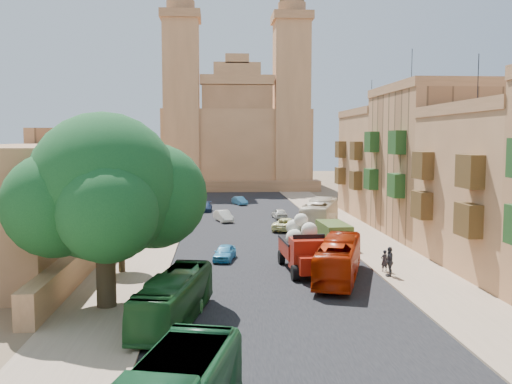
{
  "coord_description": "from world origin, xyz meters",
  "views": [
    {
      "loc": [
        -3.64,
        -26.09,
        8.87
      ],
      "look_at": [
        0.0,
        26.0,
        4.0
      ],
      "focal_mm": 40.0,
      "sensor_mm": 36.0,
      "label": 1
    }
  ],
  "objects": [
    {
      "name": "west_building_low",
      "position": [
        -18.0,
        18.0,
        4.2
      ],
      "size": [
        10.0,
        28.0,
        8.4
      ],
      "primitive_type": "cube",
      "color": "#946540",
      "rests_on": "ground"
    },
    {
      "name": "townhouse_d",
      "position": [
        15.95,
        39.0,
        6.16
      ],
      "size": [
        9.0,
        14.0,
        15.9
      ],
      "color": "#A7744B",
      "rests_on": "ground"
    },
    {
      "name": "car_white_a",
      "position": [
        -2.9,
        34.73,
        0.6
      ],
      "size": [
        2.26,
        3.86,
        1.2
      ],
      "primitive_type": "imported",
      "rotation": [
        0.0,
        0.0,
        0.29
      ],
      "color": "white",
      "rests_on": "ground"
    },
    {
      "name": "sidewalk_east",
      "position": [
        9.5,
        30.0,
        0.01
      ],
      "size": [
        5.0,
        140.0,
        0.01
      ],
      "primitive_type": "cube",
      "color": "#9C8066",
      "rests_on": "ground"
    },
    {
      "name": "townhouse_b",
      "position": [
        15.95,
        11.0,
        5.66
      ],
      "size": [
        9.0,
        14.0,
        14.9
      ],
      "color": "#A7744B",
      "rests_on": "ground"
    },
    {
      "name": "kerb_east",
      "position": [
        7.0,
        30.0,
        0.06
      ],
      "size": [
        0.25,
        140.0,
        0.12
      ],
      "primitive_type": "cube",
      "color": "#9C8066",
      "rests_on": "ground"
    },
    {
      "name": "car_cream",
      "position": [
        3.18,
        28.38,
        0.62
      ],
      "size": [
        3.58,
        4.87,
        1.23
      ],
      "primitive_type": "imported",
      "rotation": [
        0.0,
        0.0,
        2.75
      ],
      "color": "#EFEBA3",
      "rests_on": "ground"
    },
    {
      "name": "ground",
      "position": [
        0.0,
        0.0,
        0.0
      ],
      "size": [
        260.0,
        260.0,
        0.0
      ],
      "primitive_type": "plane",
      "color": "brown"
    },
    {
      "name": "ficus_tree",
      "position": [
        -9.41,
        4.01,
        6.08
      ],
      "size": [
        10.29,
        9.47,
        10.29
      ],
      "color": "#392D1C",
      "rests_on": "ground"
    },
    {
      "name": "car_dkblue",
      "position": [
        -5.0,
        43.64,
        0.54
      ],
      "size": [
        1.7,
        3.81,
        1.09
      ],
      "primitive_type": "imported",
      "rotation": [
        0.0,
        0.0,
        -0.05
      ],
      "color": "navy",
      "rests_on": "ground"
    },
    {
      "name": "west_building_mid",
      "position": [
        -18.0,
        44.0,
        5.0
      ],
      "size": [
        10.0,
        22.0,
        10.0
      ],
      "primitive_type": "cube",
      "color": "#B27B51",
      "rests_on": "ground"
    },
    {
      "name": "street_tree_c",
      "position": [
        -10.0,
        36.0,
        3.65
      ],
      "size": [
        3.54,
        3.54,
        5.44
      ],
      "color": "#392D1C",
      "rests_on": "ground"
    },
    {
      "name": "street_tree_a",
      "position": [
        -10.0,
        12.0,
        2.93
      ],
      "size": [
        2.86,
        2.86,
        4.4
      ],
      "color": "#392D1C",
      "rests_on": "ground"
    },
    {
      "name": "pedestrian_c",
      "position": [
        7.5,
        9.43,
        0.97
      ],
      "size": [
        0.61,
        1.19,
        1.95
      ],
      "primitive_type": "imported",
      "rotation": [
        0.0,
        0.0,
        4.59
      ],
      "color": "#3D3C3F",
      "rests_on": "ground"
    },
    {
      "name": "bus_cream_east",
      "position": [
        6.5,
        28.83,
        1.47
      ],
      "size": [
        5.58,
        10.81,
        2.94
      ],
      "primitive_type": "imported",
      "rotation": [
        0.0,
        0.0,
        2.83
      ],
      "color": "beige",
      "rests_on": "ground"
    },
    {
      "name": "olive_pickup",
      "position": [
        6.04,
        20.0,
        0.95
      ],
      "size": [
        2.36,
        4.81,
        1.94
      ],
      "color": "#425620",
      "rests_on": "ground"
    },
    {
      "name": "sidewalk_west",
      "position": [
        -9.5,
        30.0,
        0.01
      ],
      "size": [
        5.0,
        140.0,
        0.01
      ],
      "primitive_type": "cube",
      "color": "#9C8066",
      "rests_on": "ground"
    },
    {
      "name": "street_tree_b",
      "position": [
        -10.0,
        24.0,
        2.82
      ],
      "size": [
        2.75,
        2.75,
        4.23
      ],
      "color": "#392D1C",
      "rests_on": "ground"
    },
    {
      "name": "church",
      "position": [
        -0.0,
        78.61,
        9.52
      ],
      "size": [
        28.0,
        22.5,
        36.3
      ],
      "color": "#A7744B",
      "rests_on": "ground"
    },
    {
      "name": "kerb_west",
      "position": [
        -7.0,
        30.0,
        0.06
      ],
      "size": [
        0.25,
        140.0,
        0.12
      ],
      "primitive_type": "cube",
      "color": "#9C8066",
      "rests_on": "ground"
    },
    {
      "name": "bus_green_north",
      "position": [
        -5.72,
        1.0,
        1.19
      ],
      "size": [
        3.68,
        8.81,
        2.39
      ],
      "primitive_type": "imported",
      "rotation": [
        0.0,
        0.0,
        -0.2
      ],
      "color": "#1C5321",
      "rests_on": "ground"
    },
    {
      "name": "bus_red_east",
      "position": [
        4.0,
        8.73,
        1.3
      ],
      "size": [
        4.91,
        9.55,
        2.6
      ],
      "primitive_type": "imported",
      "rotation": [
        0.0,
        0.0,
        2.83
      ],
      "color": "#AA2104",
      "rests_on": "ground"
    },
    {
      "name": "west_wall",
      "position": [
        -12.5,
        20.0,
        0.9
      ],
      "size": [
        1.0,
        40.0,
        1.8
      ],
      "primitive_type": "cube",
      "color": "#A7744B",
      "rests_on": "ground"
    },
    {
      "name": "road_surface",
      "position": [
        0.0,
        30.0,
        0.01
      ],
      "size": [
        14.0,
        140.0,
        0.01
      ],
      "primitive_type": "cube",
      "color": "black",
      "rests_on": "ground"
    },
    {
      "name": "street_tree_d",
      "position": [
        -10.0,
        48.0,
        2.86
      ],
      "size": [
        2.79,
        2.79,
        4.28
      ],
      "color": "#392D1C",
      "rests_on": "ground"
    },
    {
      "name": "car_blue_b",
      "position": [
        -0.51,
        50.31,
        0.54
      ],
      "size": [
        2.19,
        3.48,
        1.08
      ],
      "primitive_type": "imported",
      "rotation": [
        0.0,
        0.0,
        0.34
      ],
      "color": "teal",
      "rests_on": "ground"
    },
    {
      "name": "car_white_b",
      "position": [
        3.36,
        36.46,
        0.58
      ],
      "size": [
        1.65,
        3.52,
        1.16
      ],
      "primitive_type": "imported",
      "rotation": [
        0.0,
        0.0,
        3.22
      ],
      "color": "beige",
      "rests_on": "ground"
    },
    {
      "name": "red_truck",
      "position": [
        2.19,
        11.21,
        1.67
      ],
      "size": [
        2.94,
        6.65,
        3.8
      ],
      "color": "maroon",
      "rests_on": "ground"
    },
    {
      "name": "townhouse_c",
      "position": [
        15.95,
        25.0,
        6.91
      ],
      "size": [
        9.0,
        14.0,
        17.4
      ],
      "color": "#B27B51",
      "rests_on": "ground"
    },
    {
      "name": "pedestrian_a",
      "position": [
        7.56,
        10.79,
        0.73
      ],
      "size": [
        0.63,
        0.53,
        1.47
      ],
      "primitive_type": "imported",
      "rotation": [
        0.0,
        0.0,
        3.52
      ],
      "color": "black",
      "rests_on": "ground"
    },
    {
      "name": "car_blue_a",
      "position": [
        -3.07,
        15.11,
        0.57
      ],
      "size": [
        1.99,
        3.54,
        1.14
      ],
      "primitive_type": "imported",
      "rotation": [
        0.0,
        0.0,
        -0.2
      ],
      "color": "#3BA2D1",
      "rests_on": "ground"
    }
  ]
}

